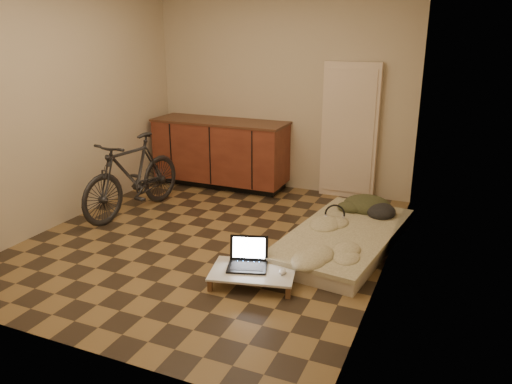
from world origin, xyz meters
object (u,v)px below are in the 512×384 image
at_px(futon, 344,238).
at_px(laptop, 248,260).
at_px(bicycle, 132,171).
at_px(lap_desk, 253,272).

xyz_separation_m(futon, laptop, (-0.61, -1.00, 0.09)).
distance_m(bicycle, lap_desk, 2.26).
bearing_deg(laptop, bicycle, 135.60).
relative_size(futon, lap_desk, 2.49).
bearing_deg(futon, lap_desk, -109.05).
distance_m(lap_desk, laptop, 0.12).
relative_size(bicycle, laptop, 3.79).
distance_m(futon, lap_desk, 1.19).
relative_size(bicycle, futon, 0.79).
distance_m(bicycle, laptop, 2.15).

